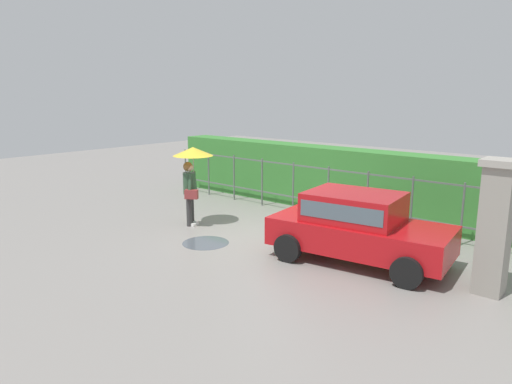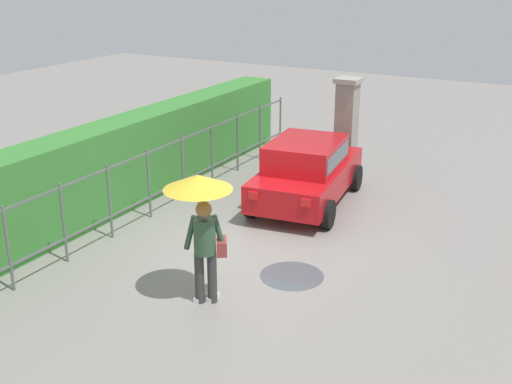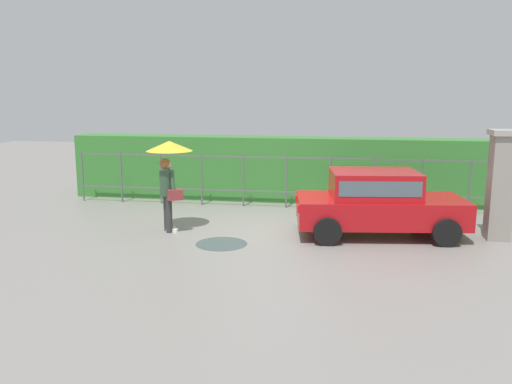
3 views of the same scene
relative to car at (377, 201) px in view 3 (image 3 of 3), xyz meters
name	(u,v)px [view 3 (image 3 of 3)]	position (x,y,z in m)	size (l,w,h in m)	color
ground_plane	(271,230)	(-2.43, 0.08, -0.80)	(40.00, 40.00, 0.00)	gray
car	(377,201)	(0.00, 0.00, 0.00)	(3.90, 2.24, 1.48)	#B71116
pedestrian	(169,162)	(-4.75, -0.38, 0.82)	(1.07, 1.07, 2.11)	#333333
gate_pillar	(501,184)	(2.61, 0.10, 0.44)	(0.60, 0.60, 2.42)	gray
fence_section	(286,179)	(-2.34, 2.55, 0.02)	(12.25, 0.05, 1.50)	#59605B
hedge_row	(290,169)	(-2.34, 3.57, 0.15)	(13.20, 0.90, 1.90)	#387F33
puddle_near	(221,244)	(-3.32, -1.26, -0.80)	(1.11, 1.11, 0.00)	#4C545B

